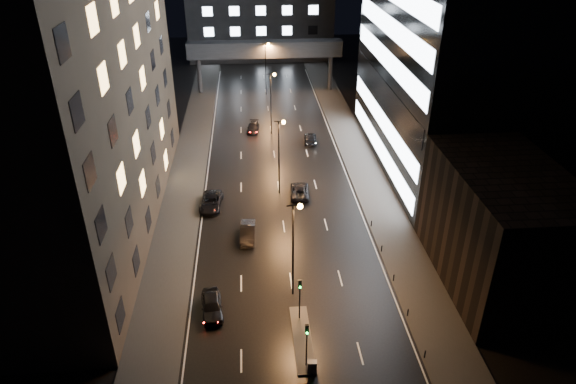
# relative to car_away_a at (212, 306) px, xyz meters

# --- Properties ---
(ground) EXTENTS (160.00, 160.00, 0.00)m
(ground) POSITION_rel_car_away_a_xyz_m (7.67, 33.96, -0.79)
(ground) COLOR black
(ground) RESTS_ON ground
(sidewalk_left) EXTENTS (5.00, 110.00, 0.15)m
(sidewalk_left) POSITION_rel_car_away_a_xyz_m (-4.83, 28.96, -0.72)
(sidewalk_left) COLOR #383533
(sidewalk_left) RESTS_ON ground
(sidewalk_right) EXTENTS (5.00, 110.00, 0.15)m
(sidewalk_right) POSITION_rel_car_away_a_xyz_m (20.17, 28.96, -0.72)
(sidewalk_right) COLOR #383533
(sidewalk_right) RESTS_ON ground
(building_left) EXTENTS (15.00, 48.00, 40.00)m
(building_left) POSITION_rel_car_away_a_xyz_m (-14.83, 17.96, 19.21)
(building_left) COLOR #2D2319
(building_left) RESTS_ON ground
(building_right_low) EXTENTS (10.00, 18.00, 12.00)m
(building_right_low) POSITION_rel_car_away_a_xyz_m (27.67, 2.96, 5.21)
(building_right_low) COLOR black
(building_right_low) RESTS_ON ground
(building_right_glass) EXTENTS (20.00, 36.00, 45.00)m
(building_right_glass) POSITION_rel_car_away_a_xyz_m (32.67, 29.96, 21.71)
(building_right_glass) COLOR black
(building_right_glass) RESTS_ON ground
(building_far) EXTENTS (34.00, 14.00, 25.00)m
(building_far) POSITION_rel_car_away_a_xyz_m (7.67, 91.96, 11.71)
(building_far) COLOR #333335
(building_far) RESTS_ON ground
(skybridge) EXTENTS (30.00, 3.00, 10.00)m
(skybridge) POSITION_rel_car_away_a_xyz_m (7.67, 63.96, 7.55)
(skybridge) COLOR #333335
(skybridge) RESTS_ON ground
(median_island) EXTENTS (1.60, 8.00, 0.15)m
(median_island) POSITION_rel_car_away_a_xyz_m (7.97, -4.04, -0.72)
(median_island) COLOR #383533
(median_island) RESTS_ON ground
(traffic_signal_near) EXTENTS (0.28, 0.34, 4.40)m
(traffic_signal_near) POSITION_rel_car_away_a_xyz_m (7.97, -1.55, 2.30)
(traffic_signal_near) COLOR black
(traffic_signal_near) RESTS_ON median_island
(traffic_signal_far) EXTENTS (0.28, 0.34, 4.40)m
(traffic_signal_far) POSITION_rel_car_away_a_xyz_m (7.97, -7.05, 2.30)
(traffic_signal_far) COLOR black
(traffic_signal_far) RESTS_ON median_island
(bollard_row) EXTENTS (0.12, 25.12, 0.90)m
(bollard_row) POSITION_rel_car_away_a_xyz_m (17.87, 0.46, -0.34)
(bollard_row) COLOR black
(bollard_row) RESTS_ON ground
(streetlight_near) EXTENTS (1.45, 0.50, 10.15)m
(streetlight_near) POSITION_rel_car_away_a_xyz_m (7.83, 1.96, 5.71)
(streetlight_near) COLOR black
(streetlight_near) RESTS_ON ground
(streetlight_mid_a) EXTENTS (1.45, 0.50, 10.15)m
(streetlight_mid_a) POSITION_rel_car_away_a_xyz_m (7.83, 21.96, 5.71)
(streetlight_mid_a) COLOR black
(streetlight_mid_a) RESTS_ON ground
(streetlight_mid_b) EXTENTS (1.45, 0.50, 10.15)m
(streetlight_mid_b) POSITION_rel_car_away_a_xyz_m (7.83, 41.96, 5.71)
(streetlight_mid_b) COLOR black
(streetlight_mid_b) RESTS_ON ground
(streetlight_far) EXTENTS (1.45, 0.50, 10.15)m
(streetlight_far) POSITION_rel_car_away_a_xyz_m (7.83, 61.96, 5.71)
(streetlight_far) COLOR black
(streetlight_far) RESTS_ON ground
(car_away_a) EXTENTS (2.39, 4.84, 1.59)m
(car_away_a) POSITION_rel_car_away_a_xyz_m (0.00, 0.00, 0.00)
(car_away_a) COLOR black
(car_away_a) RESTS_ON ground
(car_away_b) EXTENTS (1.82, 4.76, 1.55)m
(car_away_b) POSITION_rel_car_away_a_xyz_m (3.44, 11.83, -0.02)
(car_away_b) COLOR black
(car_away_b) RESTS_ON ground
(car_away_c) EXTENTS (2.93, 5.56, 1.49)m
(car_away_c) POSITION_rel_car_away_a_xyz_m (-1.01, 19.12, -0.05)
(car_away_c) COLOR black
(car_away_c) RESTS_ON ground
(car_away_d) EXTENTS (2.36, 4.67, 1.30)m
(car_away_d) POSITION_rel_car_away_a_xyz_m (4.69, 43.22, -0.14)
(car_away_d) COLOR black
(car_away_d) RESTS_ON ground
(car_toward_a) EXTENTS (2.73, 5.20, 1.40)m
(car_toward_a) POSITION_rel_car_away_a_xyz_m (10.25, 21.15, -0.10)
(car_toward_a) COLOR black
(car_toward_a) RESTS_ON ground
(car_toward_b) EXTENTS (2.34, 4.87, 1.37)m
(car_toward_b) POSITION_rel_car_away_a_xyz_m (13.61, 37.97, -0.11)
(car_toward_b) COLOR black
(car_toward_b) RESTS_ON ground
(utility_cabinet) EXTENTS (0.80, 0.59, 1.12)m
(utility_cabinet) POSITION_rel_car_away_a_xyz_m (8.37, -7.74, -0.09)
(utility_cabinet) COLOR #4E4E50
(utility_cabinet) RESTS_ON median_island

